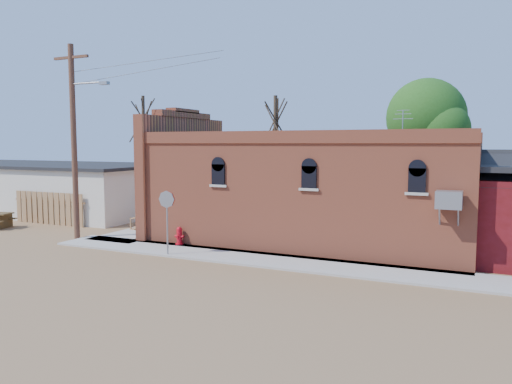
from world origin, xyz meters
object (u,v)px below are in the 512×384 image
at_px(brick_bar, 306,190).
at_px(utility_pole, 75,137).
at_px(fire_hydrant, 179,236).
at_px(stop_sign, 167,205).
at_px(trash_barrel, 154,228).

height_order(brick_bar, utility_pole, utility_pole).
distance_m(fire_hydrant, stop_sign, 2.47).
distance_m(brick_bar, stop_sign, 6.74).
bearing_deg(stop_sign, brick_bar, 73.89).
xyz_separation_m(utility_pole, fire_hydrant, (5.27, 0.60, -4.30)).
xyz_separation_m(brick_bar, fire_hydrant, (-4.52, -3.70, -1.87)).
relative_size(brick_bar, fire_hydrant, 20.78).
relative_size(brick_bar, trash_barrel, 22.77).
relative_size(stop_sign, trash_barrel, 3.55).
distance_m(brick_bar, utility_pole, 10.96).
bearing_deg(trash_barrel, utility_pole, -144.21).
bearing_deg(stop_sign, fire_hydrant, 128.65).
bearing_deg(utility_pole, fire_hydrant, 6.46).
bearing_deg(brick_bar, trash_barrel, -162.09).
bearing_deg(brick_bar, utility_pole, -156.31).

